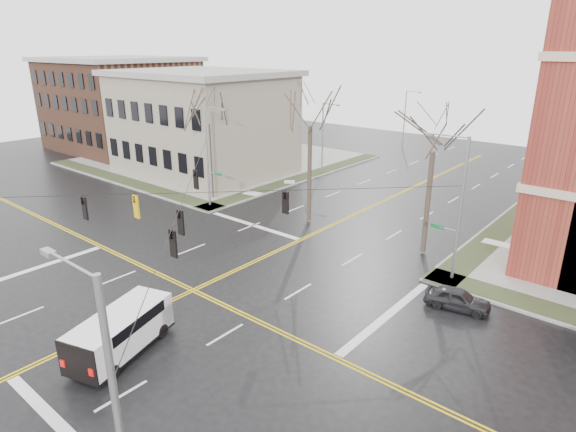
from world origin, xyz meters
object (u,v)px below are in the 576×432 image
Objects in this scene: signal_pole_se at (114,419)px; tree_nw_far at (208,119)px; streetlight_north_b at (406,116)px; tree_nw_near at (310,119)px; cargo_van at (124,328)px; streetlight_north_a at (324,135)px; tree_ne at (434,145)px; signal_pole_ne at (458,205)px; parked_car_a at (458,299)px; signal_pole_nw at (208,154)px.

signal_pole_se is 0.85× the size of tree_nw_far.
tree_nw_near reaches higher than streetlight_north_b.
signal_pole_se reaches higher than cargo_van.
streetlight_north_b is at bearing 110.27° from signal_pole_se.
streetlight_north_a is 23.62m from tree_ne.
signal_pole_ne is 27.48m from streetlight_north_a.
tree_nw_near reaches higher than parked_car_a.
streetlight_north_a is 15.32m from tree_nw_far.
signal_pole_nw is 19.97m from tree_ne.
tree_nw_near is (-13.37, 25.69, 3.61)m from signal_pole_se.
signal_pole_se is (22.64, -23.00, 0.00)m from signal_pole_nw.
signal_pole_ne is 2.51× the size of parked_car_a.
signal_pole_nw is 16.52m from streetlight_north_a.
signal_pole_nw and signal_pole_se have the same top height.
signal_pole_se is 63.43m from streetlight_north_b.
signal_pole_se is at bearing 163.06° from parked_car_a.
tree_ne reaches higher than signal_pole_se.
signal_pole_ne is at bearing -36.90° from streetlight_north_a.
tree_nw_near is (8.61, -13.81, 4.09)m from streetlight_north_a.
signal_pole_ne is 0.85× the size of tree_nw_far.
tree_nw_far is at bearing -94.11° from streetlight_north_b.
tree_nw_far is (-26.26, 5.00, 7.08)m from parked_car_a.
signal_pole_nw is at bearing -91.05° from streetlight_north_b.
tree_ne is (21.40, 1.02, 0.13)m from tree_nw_far.
signal_pole_se is 26.09m from tree_ne.
cargo_van is at bearing -77.95° from tree_nw_near.
tree_ne is (-4.87, 6.02, 7.21)m from parked_car_a.
cargo_van is 17.91m from parked_car_a.
tree_nw_far is (-2.50, -14.77, 3.22)m from streetlight_north_a.
streetlight_north_a is at bearing 93.53° from cargo_van.
tree_nw_far is at bearing -99.59° from streetlight_north_a.
cargo_van is 0.55× the size of tree_ne.
signal_pole_ne is 22.64m from signal_pole_nw.
cargo_van is (-9.06, 5.50, -3.71)m from signal_pole_se.
tree_nw_near reaches higher than signal_pole_ne.
signal_pole_ne is at bearing 0.00° from signal_pole_nw.
tree_ne is (19.57, 2.75, 2.87)m from signal_pole_nw.
signal_pole_ne is 42.61m from streetlight_north_b.
cargo_van is at bearing -69.20° from streetlight_north_a.
signal_pole_nw is at bearing -172.01° from tree_ne.
signal_pole_ne is at bearing -58.95° from streetlight_north_b.
parked_car_a is (23.77, -39.77, -3.86)m from streetlight_north_b.
cargo_van is 25.48m from tree_nw_far.
cargo_van is (13.59, -17.50, -3.71)m from signal_pole_nw.
tree_nw_near is (-13.37, 2.69, 3.61)m from signal_pole_ne.
parked_car_a is at bearing -7.62° from signal_pole_nw.
streetlight_north_a is (0.67, 16.50, -0.48)m from signal_pole_nw.
streetlight_north_a is at bearing 80.41° from tree_nw_far.
signal_pole_nw is 22.46m from cargo_van.
streetlight_north_b reaches higher than parked_car_a.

